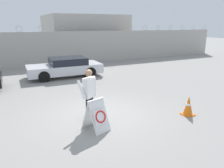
% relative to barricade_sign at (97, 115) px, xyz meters
% --- Properties ---
extents(ground_plane, '(90.00, 90.00, 0.00)m').
position_rel_barricade_sign_xyz_m(ground_plane, '(0.44, 0.98, -0.50)').
color(ground_plane, gray).
extents(perimeter_wall, '(36.00, 0.30, 3.14)m').
position_rel_barricade_sign_xyz_m(perimeter_wall, '(0.44, 12.13, 0.85)').
color(perimeter_wall, '#ADA8A0').
rests_on(perimeter_wall, ground_plane).
extents(building_block, '(7.66, 6.98, 4.14)m').
position_rel_barricade_sign_xyz_m(building_block, '(5.52, 16.87, 1.57)').
color(building_block, '#B2ADA3').
rests_on(building_block, ground_plane).
extents(barricade_sign, '(0.78, 0.92, 1.01)m').
position_rel_barricade_sign_xyz_m(barricade_sign, '(0.00, 0.00, 0.00)').
color(barricade_sign, white).
rests_on(barricade_sign, ground_plane).
extents(security_guard, '(0.70, 0.45, 1.82)m').
position_rel_barricade_sign_xyz_m(security_guard, '(0.02, 0.68, 0.53)').
color(security_guard, black).
rests_on(security_guard, ground_plane).
extents(traffic_cone_near, '(0.40, 0.40, 0.72)m').
position_rel_barricade_sign_xyz_m(traffic_cone_near, '(3.45, -0.41, -0.14)').
color(traffic_cone_near, orange).
rests_on(traffic_cone_near, ground_plane).
extents(parked_car_rear_sedan, '(4.61, 2.07, 1.21)m').
position_rel_barricade_sign_xyz_m(parked_car_rear_sedan, '(1.02, 7.65, 0.11)').
color(parked_car_rear_sedan, black).
rests_on(parked_car_rear_sedan, ground_plane).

